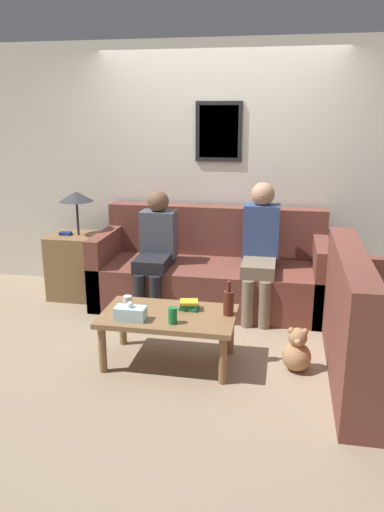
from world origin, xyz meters
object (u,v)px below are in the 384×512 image
at_px(coffee_table, 169,321).
at_px(wine_bottle, 229,302).
at_px(couch_main, 211,273).
at_px(drinking_glass, 128,301).
at_px(teddy_bear, 297,352).
at_px(person_right, 260,245).
at_px(person_left, 156,246).

relative_size(coffee_table, wine_bottle, 3.83).
distance_m(couch_main, drinking_glass, 1.33).
bearing_deg(couch_main, teddy_bear, -56.01).
relative_size(coffee_table, drinking_glass, 11.59).
bearing_deg(couch_main, person_right, -17.91).
distance_m(person_right, teddy_bear, 1.27).
height_order(coffee_table, drinking_glass, drinking_glass).
bearing_deg(drinking_glass, wine_bottle, -1.06).
bearing_deg(wine_bottle, person_right, 81.10).
distance_m(person_left, person_right, 1.01).
bearing_deg(person_right, teddy_bear, -72.04).
bearing_deg(wine_bottle, teddy_bear, -1.25).
bearing_deg(teddy_bear, coffee_table, -176.68).
bearing_deg(person_left, wine_bottle, -50.86).
bearing_deg(wine_bottle, coffee_table, -171.42).
relative_size(couch_main, drinking_glass, 25.64).
xyz_separation_m(couch_main, coffee_table, (-0.13, -1.32, 0.03)).
xyz_separation_m(person_right, teddy_bear, (0.36, -1.10, -0.53)).
distance_m(wine_bottle, teddy_bear, 0.64).
bearing_deg(teddy_bear, drinking_glass, 178.87).
bearing_deg(drinking_glass, person_left, 91.86).
xyz_separation_m(coffee_table, drinking_glass, (-0.35, 0.08, 0.10)).
bearing_deg(couch_main, coffee_table, -95.64).
distance_m(coffee_table, wine_bottle, 0.48).
bearing_deg(person_right, wine_bottle, -98.90).
relative_size(coffee_table, person_left, 0.89).
relative_size(wine_bottle, teddy_bear, 0.78).
bearing_deg(couch_main, person_left, -156.79).
relative_size(person_left, teddy_bear, 3.35).
xyz_separation_m(wine_bottle, drinking_glass, (-0.80, 0.01, -0.06)).
height_order(couch_main, wine_bottle, couch_main).
height_order(coffee_table, wine_bottle, wine_bottle).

